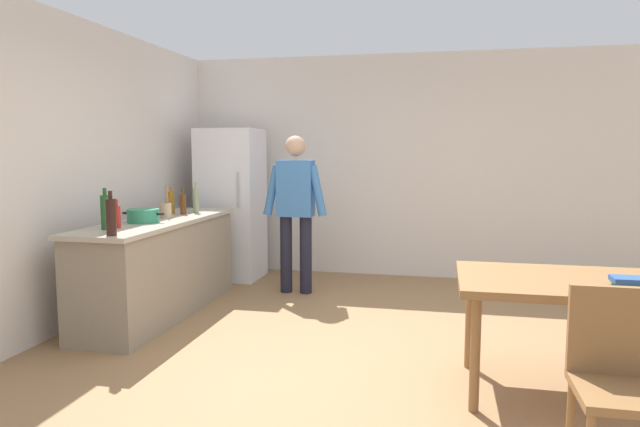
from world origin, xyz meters
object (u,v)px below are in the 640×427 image
(chair, at_px, (621,373))
(bottle_sauce_red, at_px, (117,217))
(person, at_px, (296,203))
(bottle_beer_brown, at_px, (183,204))
(bottle_wine_green, at_px, (105,212))
(refrigerator, at_px, (231,204))
(book_stack, at_px, (635,282))
(dining_table, at_px, (574,291))
(bottle_wine_dark, at_px, (111,217))
(utensil_jar, at_px, (166,210))
(bottle_vinegar_tall, at_px, (196,200))
(bottle_oil_amber, at_px, (171,202))
(cooking_pot, at_px, (143,216))

(chair, bearing_deg, bottle_sauce_red, 164.24)
(person, distance_m, bottle_sauce_red, 1.98)
(bottle_beer_brown, bearing_deg, person, 29.71)
(bottle_wine_green, relative_size, bottle_sauce_red, 1.42)
(refrigerator, relative_size, bottle_wine_green, 5.29)
(book_stack, bearing_deg, dining_table, 153.98)
(dining_table, height_order, bottle_wine_dark, bottle_wine_dark)
(dining_table, distance_m, chair, 0.98)
(refrigerator, bearing_deg, bottle_wine_green, -94.66)
(person, distance_m, utensil_jar, 1.38)
(utensil_jar, height_order, bottle_wine_dark, bottle_wine_dark)
(refrigerator, distance_m, bottle_beer_brown, 1.14)
(utensil_jar, relative_size, bottle_vinegar_tall, 1.00)
(bottle_vinegar_tall, bearing_deg, chair, -39.12)
(bottle_oil_amber, height_order, book_stack, bottle_oil_amber)
(bottle_sauce_red, xyz_separation_m, bottle_oil_amber, (-0.08, 1.11, 0.02))
(chair, height_order, bottle_oil_amber, bottle_oil_amber)
(cooking_pot, relative_size, bottle_sauce_red, 1.67)
(dining_table, xyz_separation_m, bottle_sauce_red, (-3.45, 0.50, 0.32))
(refrigerator, relative_size, book_stack, 7.34)
(person, relative_size, bottle_sauce_red, 7.08)
(bottle_wine_dark, xyz_separation_m, bottle_beer_brown, (-0.12, 1.45, -0.04))
(cooking_pot, height_order, bottle_wine_dark, bottle_wine_dark)
(cooking_pot, xyz_separation_m, bottle_vinegar_tall, (0.13, 0.83, 0.08))
(bottle_vinegar_tall, relative_size, bottle_wine_green, 0.94)
(dining_table, xyz_separation_m, cooking_pot, (-3.43, 0.89, 0.29))
(bottle_vinegar_tall, bearing_deg, bottle_wine_green, -97.93)
(utensil_jar, xyz_separation_m, book_stack, (3.69, -1.39, -0.20))
(dining_table, relative_size, bottle_beer_brown, 5.38)
(refrigerator, height_order, utensil_jar, refrigerator)
(bottle_wine_dark, relative_size, bottle_beer_brown, 1.31)
(bottle_vinegar_tall, distance_m, bottle_wine_green, 1.33)
(refrigerator, bearing_deg, bottle_vinegar_tall, -90.22)
(cooking_pot, xyz_separation_m, bottle_wine_dark, (0.18, -0.77, 0.09))
(bottle_vinegar_tall, distance_m, bottle_wine_dark, 1.61)
(bottle_wine_dark, height_order, bottle_oil_amber, bottle_wine_dark)
(bottle_wine_green, bearing_deg, refrigerator, 85.34)
(book_stack, bearing_deg, utensil_jar, 159.37)
(refrigerator, height_order, bottle_oil_amber, refrigerator)
(refrigerator, relative_size, chair, 1.98)
(cooking_pot, bearing_deg, bottle_vinegar_tall, 81.30)
(bottle_vinegar_tall, relative_size, bottle_wine_dark, 0.94)
(cooking_pot, relative_size, bottle_oil_amber, 1.43)
(dining_table, relative_size, bottle_vinegar_tall, 4.37)
(bottle_wine_green, bearing_deg, chair, -21.44)
(bottle_wine_green, xyz_separation_m, book_stack, (3.78, -0.54, -0.27))
(bottle_beer_brown, bearing_deg, refrigerator, 86.36)
(person, relative_size, bottle_beer_brown, 6.54)
(book_stack, bearing_deg, refrigerator, 141.65)
(refrigerator, relative_size, bottle_vinegar_tall, 5.62)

